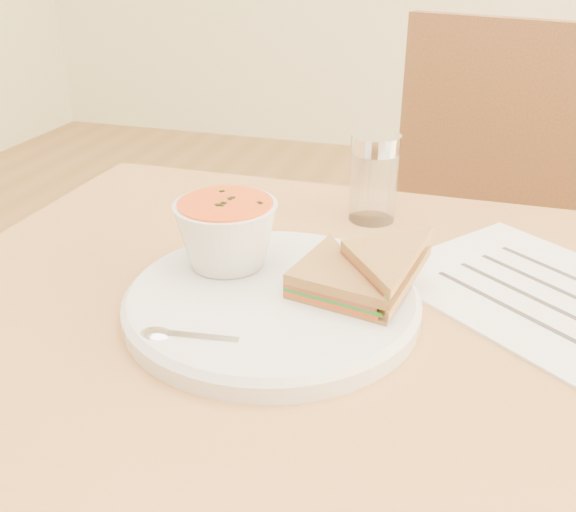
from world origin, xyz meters
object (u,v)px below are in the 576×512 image
(chair_far, at_px, (451,321))
(plate, at_px, (272,302))
(soup_bowl, at_px, (227,237))
(condiment_shaker, at_px, (374,178))

(chair_far, xyz_separation_m, plate, (-0.16, -0.48, 0.28))
(soup_bowl, distance_m, condiment_shaker, 0.24)
(condiment_shaker, bearing_deg, plate, -101.55)
(soup_bowl, height_order, condiment_shaker, condiment_shaker)
(chair_far, relative_size, soup_bowl, 9.17)
(chair_far, bearing_deg, plate, 89.81)
(soup_bowl, bearing_deg, condiment_shaker, 61.92)
(chair_far, relative_size, plate, 3.36)
(plate, xyz_separation_m, soup_bowl, (-0.06, 0.04, 0.04))
(soup_bowl, bearing_deg, chair_far, 62.85)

